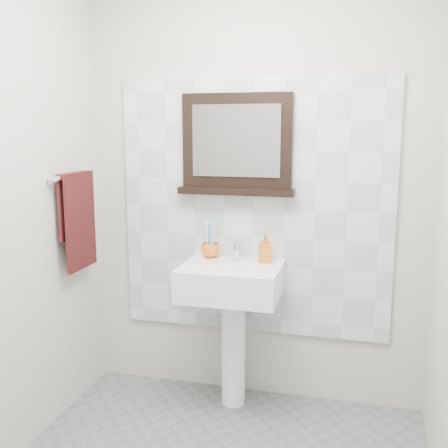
# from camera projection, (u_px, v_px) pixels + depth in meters

# --- Properties ---
(back_wall) EXTENTS (2.00, 0.01, 2.50)m
(back_wall) POSITION_uv_depth(u_px,v_px,m) (254.00, 191.00, 3.06)
(back_wall) COLOR #B9B6B0
(back_wall) RESTS_ON ground
(front_wall) EXTENTS (2.00, 0.01, 2.50)m
(front_wall) POSITION_uv_depth(u_px,v_px,m) (19.00, 326.00, 0.96)
(front_wall) COLOR #B9B6B0
(front_wall) RESTS_ON ground
(splashback) EXTENTS (1.60, 0.02, 1.50)m
(splashback) POSITION_uv_depth(u_px,v_px,m) (253.00, 209.00, 3.06)
(splashback) COLOR silver
(splashback) RESTS_ON back_wall
(pedestal_sink) EXTENTS (0.55, 0.44, 0.96)m
(pedestal_sink) POSITION_uv_depth(u_px,v_px,m) (232.00, 296.00, 2.96)
(pedestal_sink) COLOR white
(pedestal_sink) RESTS_ON ground
(toothbrush_cup) EXTENTS (0.11, 0.11, 0.08)m
(toothbrush_cup) POSITION_uv_depth(u_px,v_px,m) (210.00, 250.00, 3.09)
(toothbrush_cup) COLOR orange
(toothbrush_cup) RESTS_ON pedestal_sink
(toothbrushes) EXTENTS (0.05, 0.04, 0.21)m
(toothbrushes) POSITION_uv_depth(u_px,v_px,m) (211.00, 237.00, 3.08)
(toothbrushes) COLOR white
(toothbrushes) RESTS_ON toothbrush_cup
(soap_dispenser) EXTENTS (0.08, 0.09, 0.16)m
(soap_dispenser) POSITION_uv_depth(u_px,v_px,m) (265.00, 248.00, 2.98)
(soap_dispenser) COLOR #C24C16
(soap_dispenser) RESTS_ON pedestal_sink
(framed_mirror) EXTENTS (0.68, 0.11, 0.58)m
(framed_mirror) POSITION_uv_depth(u_px,v_px,m) (237.00, 147.00, 3.00)
(framed_mirror) COLOR black
(framed_mirror) RESTS_ON back_wall
(towel_bar) EXTENTS (0.07, 0.40, 0.03)m
(towel_bar) POSITION_uv_depth(u_px,v_px,m) (75.00, 176.00, 2.92)
(towel_bar) COLOR silver
(towel_bar) RESTS_ON left_wall
(hand_towel) EXTENTS (0.06, 0.30, 0.55)m
(hand_towel) POSITION_uv_depth(u_px,v_px,m) (78.00, 213.00, 2.96)
(hand_towel) COLOR black
(hand_towel) RESTS_ON towel_bar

